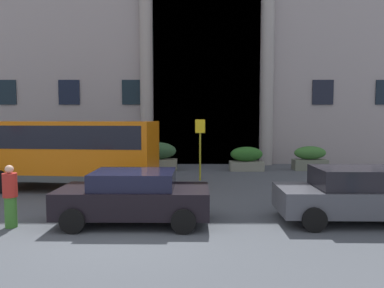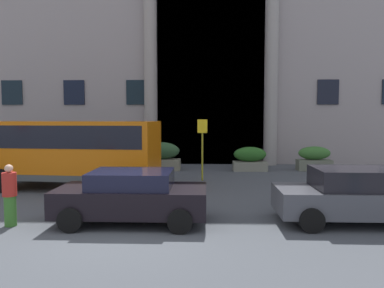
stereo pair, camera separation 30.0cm
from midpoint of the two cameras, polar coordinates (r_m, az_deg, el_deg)
ground_plane at (r=9.50m, az=-9.96°, el=-13.69°), size 80.00×64.00×0.12m
office_building_facade at (r=27.31m, az=-2.56°, el=19.14°), size 33.32×9.63×19.75m
orange_minibus at (r=15.24m, az=-17.63°, el=-0.62°), size 6.88×3.20×2.69m
bus_stop_sign at (r=16.19m, az=2.17°, el=0.15°), size 0.44×0.08×2.75m
hedge_planter_far_west at (r=20.66m, az=-19.88°, el=-2.06°), size 1.47×0.94×1.40m
hedge_planter_far_east at (r=20.48m, az=19.12°, el=-2.23°), size 1.78×0.81×1.29m
hedge_planter_east at (r=19.61m, az=-4.51°, el=-1.98°), size 2.10×0.93×1.51m
hedge_planter_west at (r=19.51m, az=9.57°, el=-2.39°), size 1.79×0.81×1.27m
parked_sedan_second at (r=9.98m, az=-8.59°, el=-8.08°), size 4.04×2.06×1.41m
parked_compact_extra at (r=10.84m, az=25.52°, el=-7.32°), size 4.40×2.04×1.49m
motorcycle_far_end at (r=12.95m, az=21.63°, el=-6.71°), size 2.01×0.74×0.89m
pedestrian_woman_dark_dress at (r=10.60m, az=-26.09°, el=-7.28°), size 0.36×0.36×1.63m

